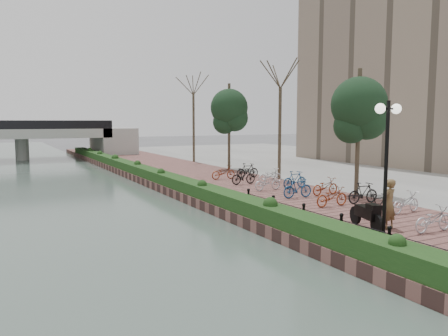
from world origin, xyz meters
TOP-DOWN VIEW (x-y plane):
  - ground at (0.00, 0.00)m, footprint 220.00×220.00m
  - promenade at (4.00, 17.50)m, footprint 8.00×75.00m
  - inland_pavement at (20.00, 17.50)m, footprint 24.00×75.00m
  - hedge at (0.60, 20.00)m, footprint 1.10×56.00m
  - chain_fence at (1.40, 2.00)m, footprint 0.10×14.10m
  - lamppost at (2.15, 1.89)m, footprint 1.02×0.32m
  - motorcycle at (2.90, 3.37)m, footprint 1.03×1.88m
  - pedestrian at (3.64, 3.03)m, footprint 0.72×0.55m
  - bicycle_parking at (5.49, 9.63)m, footprint 2.40×17.32m
  - street_trees at (8.00, 12.68)m, footprint 3.20×37.12m

SIDE VIEW (x-z plane):
  - ground at x=0.00m, z-range 0.00..0.00m
  - promenade at x=4.00m, z-range 0.00..0.50m
  - inland_pavement at x=20.00m, z-range 0.00..0.50m
  - hedge at x=0.60m, z-range 0.50..1.10m
  - chain_fence at x=1.40m, z-range 0.50..1.20m
  - bicycle_parking at x=5.49m, z-range 0.47..1.47m
  - motorcycle at x=2.90m, z-range 0.50..1.62m
  - pedestrian at x=3.64m, z-range 0.50..2.29m
  - street_trees at x=8.00m, z-range 0.29..7.09m
  - lamppost at x=2.15m, z-range 1.52..5.98m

